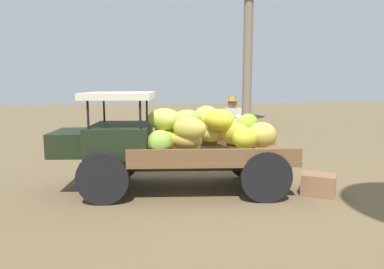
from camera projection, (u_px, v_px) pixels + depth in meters
The scene contains 4 objects.
ground_plane at pixel (207, 185), 7.04m from camera, with size 60.00×60.00×0.00m, color brown.
truck at pixel (171, 141), 6.59m from camera, with size 4.57×2.11×1.89m.
farmer at pixel (232, 128), 8.29m from camera, with size 0.53×0.46×1.76m.
wooden_crate at pixel (318, 184), 6.41m from camera, with size 0.60×0.47×0.39m, color #8A6145.
Camera 1 is at (1.29, 6.70, 2.04)m, focal length 32.31 mm.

